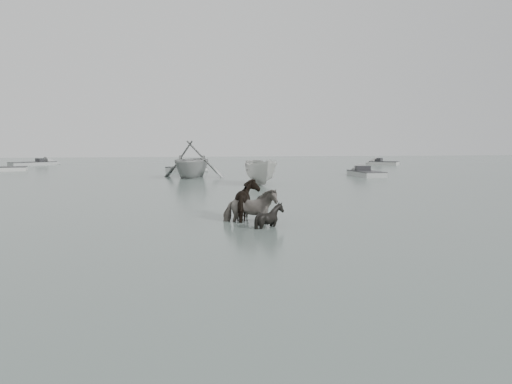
% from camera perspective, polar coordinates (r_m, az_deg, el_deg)
% --- Properties ---
extents(ground, '(140.00, 140.00, 0.00)m').
position_cam_1_polar(ground, '(15.07, 1.69, -4.29)').
color(ground, '#55655D').
rests_on(ground, ground).
extents(pony_pinto, '(1.88, 1.04, 1.51)m').
position_cam_1_polar(pony_pinto, '(16.32, -0.68, -0.83)').
color(pony_pinto, black).
rests_on(pony_pinto, ground).
extents(pony_dark, '(1.60, 1.77, 1.54)m').
position_cam_1_polar(pony_dark, '(16.98, -0.75, -0.51)').
color(pony_dark, black).
rests_on(pony_dark, ground).
extents(pony_black, '(1.11, 1.01, 1.11)m').
position_cam_1_polar(pony_black, '(15.43, 1.55, -1.96)').
color(pony_black, black).
rests_on(pony_black, ground).
extents(rowboat_trail, '(6.24, 6.66, 2.82)m').
position_cam_1_polar(rowboat_trail, '(36.70, -7.33, 3.87)').
color(rowboat_trail, '#9C9F9C').
rests_on(rowboat_trail, ground).
extents(boat_small, '(1.76, 4.48, 1.72)m').
position_cam_1_polar(boat_small, '(30.45, 0.54, 2.48)').
color(boat_small, beige).
rests_on(boat_small, ground).
extents(skiff_port, '(1.73, 5.46, 0.75)m').
position_cam_1_polar(skiff_port, '(38.73, 12.48, 2.35)').
color(skiff_port, '#A2A4A2').
rests_on(skiff_port, ground).
extents(skiff_mid, '(4.68, 4.02, 0.75)m').
position_cam_1_polar(skiff_mid, '(44.29, -7.98, 2.85)').
color(skiff_mid, '#A1A4A1').
rests_on(skiff_mid, ground).
extents(skiff_star, '(4.37, 3.87, 0.75)m').
position_cam_1_polar(skiff_star, '(57.89, 14.42, 3.42)').
color(skiff_star, '#B2B3AE').
rests_on(skiff_star, ground).
extents(skiff_far, '(6.12, 5.36, 0.75)m').
position_cam_1_polar(skiff_far, '(59.75, -24.18, 3.16)').
color(skiff_far, '#979A98').
rests_on(skiff_far, ground).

